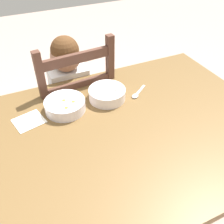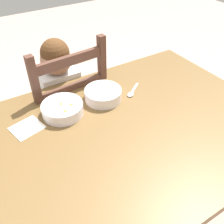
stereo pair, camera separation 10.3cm
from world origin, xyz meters
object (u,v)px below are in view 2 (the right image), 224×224
Objects in this scene: dining_table at (131,140)px; dining_chair at (66,114)px; spoon at (132,92)px; child_figure at (63,93)px; bowl_of_peas at (103,94)px; bowl_of_carrots at (63,109)px.

dining_table is 1.33× the size of dining_chair.
spoon is (0.26, -0.33, 0.27)m from dining_chair.
bowl_of_peas is at bearing -69.75° from child_figure.
child_figure is 5.16× the size of bowl_of_peas.
spoon is (0.26, -0.33, 0.10)m from child_figure.
dining_table is 0.26m from bowl_of_peas.
bowl_of_carrots reaches higher than dining_table.
bowl_of_carrots is 0.37m from spoon.
bowl_of_carrots is (-0.11, -0.30, 0.30)m from dining_chair.
child_figure is 0.34m from bowl_of_carrots.
dining_chair reaches higher than bowl_of_carrots.
bowl_of_peas is at bearing -70.63° from dining_chair.
bowl_of_carrots is at bearing 174.81° from spoon.
spoon is (0.37, -0.03, -0.02)m from bowl_of_carrots.
bowl_of_peas is (0.11, -0.29, 0.13)m from child_figure.
bowl_of_carrots is (-0.22, -0.00, -0.00)m from bowl_of_peas.
dining_chair is at bearing 35.76° from child_figure.
child_figure reaches higher than bowl_of_carrots.
dining_chair is at bearing 109.37° from bowl_of_peas.
child_figure is 4.95× the size of bowl_of_carrots.
dining_table is at bearing -77.08° from child_figure.
child_figure is at bearing 69.76° from bowl_of_carrots.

